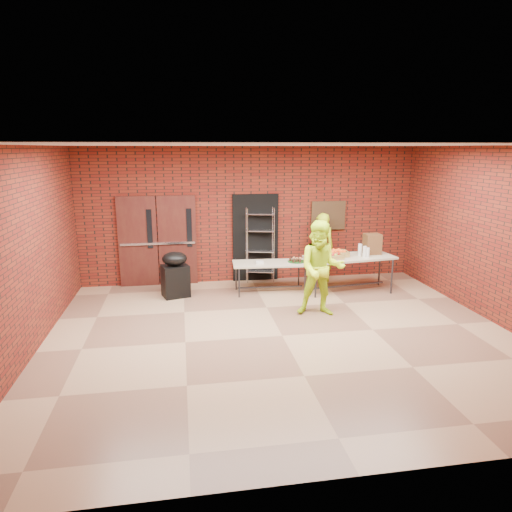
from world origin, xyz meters
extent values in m
cube|color=brown|center=(0.00, 0.00, -0.02)|extent=(8.00, 7.00, 0.04)
cube|color=silver|center=(0.00, 0.00, 3.22)|extent=(8.00, 7.00, 0.04)
cube|color=maroon|center=(0.00, 3.52, 1.60)|extent=(8.00, 0.04, 3.20)
cube|color=maroon|center=(0.00, -3.52, 1.60)|extent=(8.00, 0.04, 3.20)
cube|color=maroon|center=(-4.02, 0.00, 1.60)|extent=(0.04, 7.00, 3.20)
cube|color=maroon|center=(4.02, 0.00, 1.60)|extent=(0.04, 7.00, 3.20)
cube|color=#441C13|center=(-2.65, 3.44, 1.05)|extent=(0.88, 0.08, 2.10)
cube|color=#441C13|center=(-1.75, 3.44, 1.05)|extent=(0.88, 0.08, 2.10)
cube|color=black|center=(-2.37, 3.39, 1.35)|extent=(0.12, 0.02, 0.90)
cube|color=black|center=(-1.47, 3.39, 1.35)|extent=(0.12, 0.02, 0.90)
cube|color=#B7B6BD|center=(-2.20, 3.38, 1.00)|extent=(1.70, 0.04, 0.05)
cube|color=black|center=(0.10, 3.46, 1.05)|extent=(1.10, 0.06, 2.10)
cube|color=#402C19|center=(1.90, 3.45, 1.55)|extent=(0.85, 0.04, 0.70)
cube|color=tan|center=(0.27, 2.46, 0.66)|extent=(1.68, 0.78, 0.04)
cube|color=#2F2E34|center=(0.27, 2.46, 0.11)|extent=(1.46, 0.12, 0.03)
cylinder|color=#2F2E34|center=(-0.47, 2.74, 0.32)|extent=(0.03, 0.03, 0.64)
cylinder|color=#2F2E34|center=(1.00, 2.74, 0.32)|extent=(0.03, 0.03, 0.64)
cylinder|color=#2F2E34|center=(-0.47, 2.19, 0.32)|extent=(0.03, 0.03, 0.64)
cylinder|color=#2F2E34|center=(1.00, 2.19, 0.32)|extent=(0.03, 0.03, 0.64)
cube|color=tan|center=(2.03, 2.23, 0.78)|extent=(2.05, 1.06, 0.04)
cube|color=#2F2E34|center=(2.03, 2.23, 0.13)|extent=(1.73, 0.27, 0.03)
cylinder|color=#2F2E34|center=(1.16, 2.56, 0.38)|extent=(0.04, 0.04, 0.76)
cylinder|color=#2F2E34|center=(2.90, 2.56, 0.38)|extent=(0.04, 0.04, 0.76)
cylinder|color=#2F2E34|center=(1.16, 1.90, 0.38)|extent=(0.04, 0.04, 0.76)
cylinder|color=#2F2E34|center=(2.90, 1.90, 0.38)|extent=(0.04, 0.04, 0.76)
cube|color=olive|center=(1.26, 2.18, 0.84)|extent=(0.40, 0.31, 0.06)
cube|color=olive|center=(1.76, 2.31, 0.84)|extent=(0.47, 0.36, 0.07)
cube|color=olive|center=(1.60, 2.09, 0.84)|extent=(0.40, 0.31, 0.06)
cylinder|color=#134917|center=(0.86, 2.44, 0.69)|extent=(0.38, 0.38, 0.01)
cube|color=silver|center=(0.02, 2.41, 0.71)|extent=(0.17, 0.11, 0.06)
cube|color=brown|center=(2.61, 2.39, 1.04)|extent=(0.35, 0.31, 0.46)
cylinder|color=silver|center=(2.31, 2.10, 0.93)|extent=(0.08, 0.08, 0.25)
cylinder|color=silver|center=(2.38, 2.08, 0.91)|extent=(0.07, 0.07, 0.21)
cylinder|color=silver|center=(2.28, 2.28, 0.94)|extent=(0.09, 0.09, 0.26)
cube|color=black|center=(-1.82, 2.49, 0.35)|extent=(0.65, 0.58, 0.69)
ellipsoid|color=black|center=(-1.82, 2.49, 0.84)|extent=(0.64, 0.59, 0.30)
imported|color=#C3ED1A|center=(1.64, 3.10, 0.83)|extent=(0.63, 0.43, 1.67)
imported|color=#C3ED1A|center=(0.95, 0.91, 0.92)|extent=(1.03, 0.88, 1.84)
camera|label=1|loc=(-1.64, -7.15, 3.16)|focal=32.00mm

